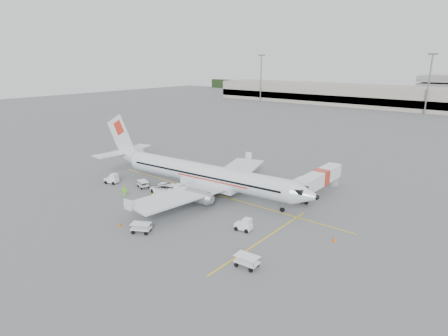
{
  "coord_description": "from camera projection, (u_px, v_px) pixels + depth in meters",
  "views": [
    {
      "loc": [
        35.13,
        -41.58,
        20.09
      ],
      "look_at": [
        0.0,
        2.0,
        3.8
      ],
      "focal_mm": 30.0,
      "sensor_mm": 36.0,
      "label": 1
    }
  ],
  "objects": [
    {
      "name": "aircraft",
      "position": [
        206.0,
        161.0,
        56.71
      ],
      "size": [
        40.89,
        33.31,
        10.6
      ],
      "primitive_type": null,
      "rotation": [
        0.0,
        0.0,
        0.09
      ],
      "color": "silver",
      "rests_on": "ground"
    },
    {
      "name": "crew_c",
      "position": [
        154.0,
        199.0,
        53.59
      ],
      "size": [
        0.9,
        1.22,
        1.69
      ],
      "primitive_type": "imported",
      "rotation": [
        0.0,
        0.0,
        1.85
      ],
      "color": "#7CE013",
      "rests_on": "ground"
    },
    {
      "name": "cone_nose",
      "position": [
        335.0,
        239.0,
        42.72
      ],
      "size": [
        0.39,
        0.39,
        0.63
      ],
      "primitive_type": "cone",
      "color": "#EC5705",
      "rests_on": "ground"
    },
    {
      "name": "crew_b",
      "position": [
        175.0,
        190.0,
        57.46
      ],
      "size": [
        1.05,
        1.01,
        1.71
      ],
      "primitive_type": "imported",
      "rotation": [
        0.0,
        0.0,
        -0.6
      ],
      "color": "#7CE013",
      "rests_on": "ground"
    },
    {
      "name": "cart_empty_a",
      "position": [
        141.0,
        228.0,
        44.95
      ],
      "size": [
        2.72,
        2.34,
        1.22
      ],
      "primitive_type": null,
      "rotation": [
        0.0,
        0.0,
        0.5
      ],
      "color": "white",
      "rests_on": "ground"
    },
    {
      "name": "stripe_lead",
      "position": [
        216.0,
        194.0,
        57.86
      ],
      "size": [
        44.0,
        0.2,
        0.01
      ],
      "primitive_type": "cube",
      "color": "yellow",
      "rests_on": "ground"
    },
    {
      "name": "jet_bridge",
      "position": [
        320.0,
        182.0,
        57.59
      ],
      "size": [
        2.83,
        14.5,
        3.8
      ],
      "primitive_type": null,
      "rotation": [
        0.0,
        0.0,
        0.01
      ],
      "color": "white",
      "rests_on": "ground"
    },
    {
      "name": "tug_aft",
      "position": [
        112.0,
        178.0,
        62.82
      ],
      "size": [
        2.48,
        1.91,
        1.69
      ],
      "primitive_type": null,
      "rotation": [
        0.0,
        0.0,
        0.34
      ],
      "color": "white",
      "rests_on": "ground"
    },
    {
      "name": "crew_a",
      "position": [
        176.0,
        190.0,
        57.46
      ],
      "size": [
        0.68,
        0.59,
        1.58
      ],
      "primitive_type": "imported",
      "rotation": [
        0.0,
        0.0,
        0.45
      ],
      "color": "#7CE013",
      "rests_on": "ground"
    },
    {
      "name": "belt_loader",
      "position": [
        161.0,
        186.0,
        57.46
      ],
      "size": [
        5.48,
        2.85,
        2.82
      ],
      "primitive_type": null,
      "rotation": [
        0.0,
        0.0,
        -0.18
      ],
      "color": "white",
      "rests_on": "ground"
    },
    {
      "name": "tug_mid",
      "position": [
        176.0,
        189.0,
        57.6
      ],
      "size": [
        2.32,
        1.48,
        1.7
      ],
      "primitive_type": null,
      "rotation": [
        0.0,
        0.0,
        0.1
      ],
      "color": "white",
      "rests_on": "ground"
    },
    {
      "name": "cart_loaded_b",
      "position": [
        143.0,
        184.0,
        60.67
      ],
      "size": [
        2.59,
        2.03,
        1.18
      ],
      "primitive_type": null,
      "rotation": [
        0.0,
        0.0,
        -0.35
      ],
      "color": "white",
      "rests_on": "ground"
    },
    {
      "name": "tug_fore",
      "position": [
        243.0,
        224.0,
        45.53
      ],
      "size": [
        2.22,
        1.48,
        1.59
      ],
      "primitive_type": null,
      "rotation": [
        0.0,
        0.0,
        0.15
      ],
      "color": "white",
      "rests_on": "ground"
    },
    {
      "name": "mast_west",
      "position": [
        261.0,
        78.0,
        185.18
      ],
      "size": [
        3.2,
        1.2,
        22.0
      ],
      "primitive_type": null,
      "color": "slate",
      "rests_on": "ground"
    },
    {
      "name": "treeline",
      "position": [
        440.0,
        95.0,
        187.85
      ],
      "size": [
        300.0,
        3.0,
        6.0
      ],
      "primitive_type": null,
      "color": "black",
      "rests_on": "ground"
    },
    {
      "name": "cone_port",
      "position": [
        263.0,
        161.0,
        75.49
      ],
      "size": [
        0.39,
        0.39,
        0.63
      ],
      "primitive_type": "cone",
      "color": "#EC5705",
      "rests_on": "ground"
    },
    {
      "name": "stripe_cross",
      "position": [
        264.0,
        239.0,
        43.45
      ],
      "size": [
        0.2,
        20.0,
        0.01
      ],
      "primitive_type": "cube",
      "color": "yellow",
      "rests_on": "ground"
    },
    {
      "name": "ground",
      "position": [
        216.0,
        194.0,
        57.86
      ],
      "size": [
        360.0,
        360.0,
        0.0
      ],
      "primitive_type": "plane",
      "color": "#56595B"
    },
    {
      "name": "crew_d",
      "position": [
        125.0,
        192.0,
        56.6
      ],
      "size": [
        1.06,
        0.9,
        1.7
      ],
      "primitive_type": "imported",
      "rotation": [
        0.0,
        0.0,
        3.73
      ],
      "color": "#7CE013",
      "rests_on": "ground"
    },
    {
      "name": "terminal_west",
      "position": [
        327.0,
        93.0,
        177.89
      ],
      "size": [
        110.0,
        22.0,
        9.0
      ],
      "primitive_type": null,
      "color": "gray",
      "rests_on": "ground"
    },
    {
      "name": "cart_loaded_a",
      "position": [
        167.0,
        188.0,
        58.6
      ],
      "size": [
        2.9,
        2.24,
        1.33
      ],
      "primitive_type": null,
      "rotation": [
        0.0,
        0.0,
        0.32
      ],
      "color": "white",
      "rests_on": "ground"
    },
    {
      "name": "cart_empty_b",
      "position": [
        247.0,
        261.0,
        37.46
      ],
      "size": [
        2.52,
        1.59,
        1.27
      ],
      "primitive_type": null,
      "rotation": [
        0.0,
        0.0,
        0.06
      ],
      "color": "white",
      "rests_on": "ground"
    },
    {
      "name": "cone_stbd",
      "position": [
        119.0,
        224.0,
        46.8
      ],
      "size": [
        0.35,
        0.35,
        0.58
      ],
      "primitive_type": "cone",
      "color": "#EC5705",
      "rests_on": "ground"
    },
    {
      "name": "mast_center",
      "position": [
        429.0,
        85.0,
        139.99
      ],
      "size": [
        3.2,
        1.2,
        22.0
      ],
      "primitive_type": null,
      "color": "slate",
      "rests_on": "ground"
    }
  ]
}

